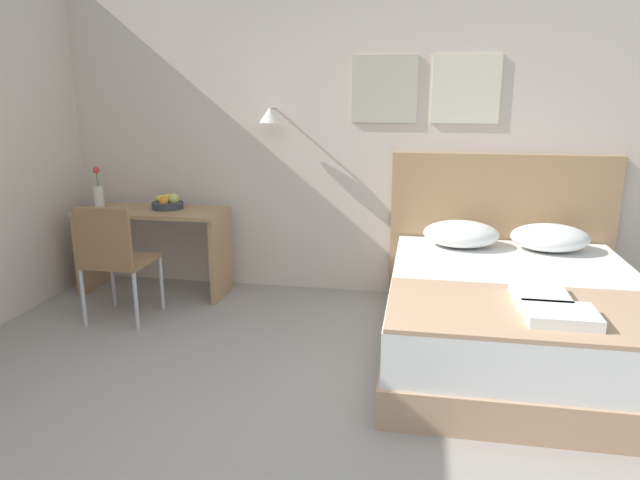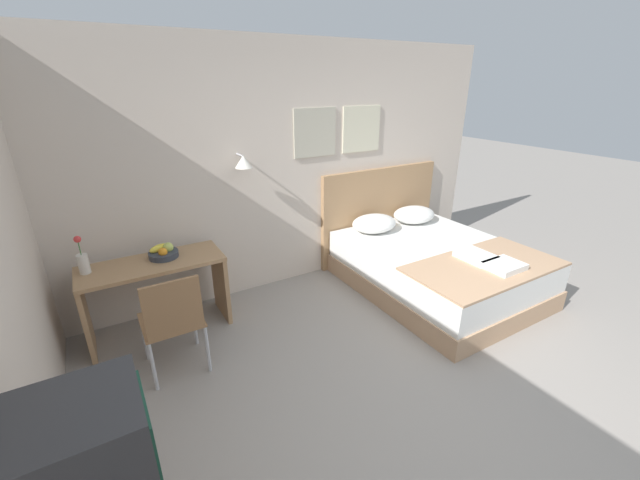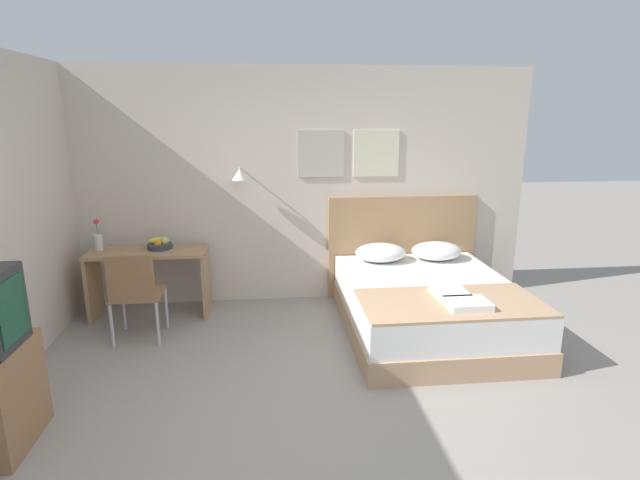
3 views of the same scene
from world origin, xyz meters
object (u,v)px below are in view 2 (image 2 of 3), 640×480
at_px(folded_towel_mid_bed, 504,266).
at_px(bed, 436,268).
at_px(folded_towel_near_foot, 476,256).
at_px(television, 83,464).
at_px(headboard, 379,214).
at_px(throw_blanket, 485,266).
at_px(fruit_bowl, 164,252).
at_px(pillow_left, 374,223).
at_px(pillow_right, 414,215).
at_px(desk, 155,284).
at_px(flower_vase, 83,261).
at_px(desk_chair, 173,318).

bearing_deg(folded_towel_mid_bed, bed, 96.73).
height_order(folded_towel_near_foot, television, television).
height_order(headboard, folded_towel_near_foot, headboard).
relative_size(throw_blanket, fruit_bowl, 6.05).
bearing_deg(throw_blanket, fruit_bowl, 152.83).
height_order(throw_blanket, television, television).
bearing_deg(folded_towel_mid_bed, headboard, 92.78).
height_order(pillow_left, pillow_right, same).
distance_m(pillow_left, desk, 2.53).
bearing_deg(flower_vase, bed, -13.47).
distance_m(folded_towel_near_foot, television, 3.60).
height_order(throw_blanket, folded_towel_mid_bed, folded_towel_mid_bed).
height_order(folded_towel_near_foot, folded_towel_mid_bed, same).
height_order(folded_towel_near_foot, flower_vase, flower_vase).
bearing_deg(flower_vase, desk, -7.24).
bearing_deg(fruit_bowl, flower_vase, 179.99).
bearing_deg(bed, pillow_left, 113.25).
relative_size(desk, fruit_bowl, 4.68).
height_order(headboard, television, television).
relative_size(bed, pillow_left, 3.62).
relative_size(headboard, flower_vase, 5.20).
bearing_deg(throw_blanket, desk_chair, 166.95).
distance_m(bed, desk, 2.96).
bearing_deg(fruit_bowl, bed, -16.43).
distance_m(fruit_bowl, flower_vase, 0.64).
xyz_separation_m(bed, pillow_left, (-0.32, 0.75, 0.36)).
relative_size(desk_chair, fruit_bowl, 3.41).
bearing_deg(folded_towel_near_foot, folded_towel_mid_bed, -79.89).
bearing_deg(fruit_bowl, folded_towel_mid_bed, -28.74).
bearing_deg(television, flower_vase, 89.09).
height_order(bed, folded_towel_mid_bed, folded_towel_mid_bed).
relative_size(headboard, desk_chair, 1.96).
distance_m(bed, folded_towel_near_foot, 0.56).
height_order(pillow_left, television, television).
bearing_deg(headboard, pillow_left, -136.84).
distance_m(throw_blanket, folded_towel_mid_bed, 0.17).
bearing_deg(television, headboard, 36.33).
xyz_separation_m(pillow_right, desk, (-3.18, -0.01, -0.11)).
relative_size(fruit_bowl, television, 0.51).
bearing_deg(desk_chair, bed, -1.23).
distance_m(pillow_right, flower_vase, 3.69).
bearing_deg(desk_chair, folded_towel_mid_bed, -15.32).
height_order(desk_chair, fruit_bowl, desk_chair).
xyz_separation_m(headboard, desk, (-2.85, -0.32, -0.09)).
bearing_deg(bed, throw_blanket, -90.00).
xyz_separation_m(flower_vase, television, (-0.04, -2.25, 0.11)).
bearing_deg(pillow_right, television, -149.47).
height_order(folded_towel_mid_bed, flower_vase, flower_vase).
xyz_separation_m(pillow_right, television, (-3.72, -2.20, 0.33)).
bearing_deg(flower_vase, fruit_bowl, -0.01).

